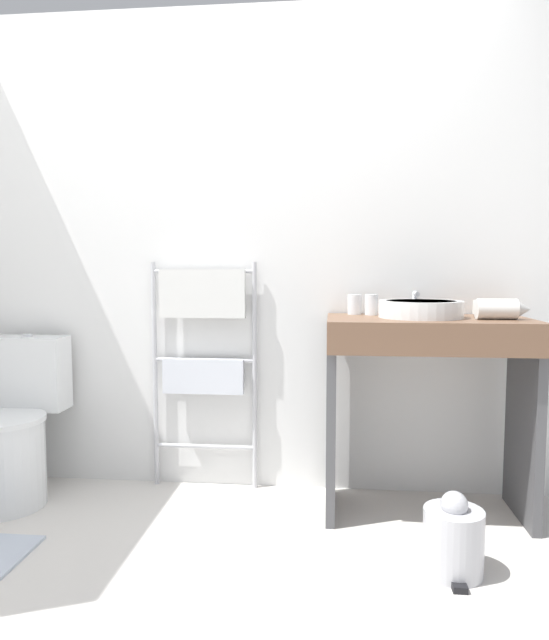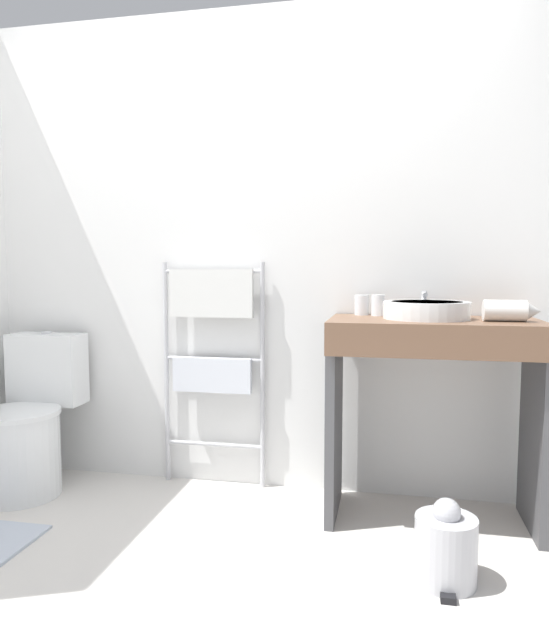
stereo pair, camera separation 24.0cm
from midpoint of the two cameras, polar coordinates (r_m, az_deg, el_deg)
ground_plane at (r=1.98m, az=-7.63°, el=-28.40°), size 12.00×12.00×0.00m
wall_back at (r=2.88m, az=0.45°, el=6.71°), size 2.98×0.12×2.35m
toilet at (r=3.05m, az=-21.42°, el=-10.10°), size 0.39×0.53×0.77m
towel_radiator at (r=2.84m, az=-3.87°, el=-1.75°), size 0.53×0.06×1.13m
vanity_counter at (r=2.57m, az=18.14°, el=-6.51°), size 0.88×0.48×0.88m
sink_basin at (r=2.56m, az=17.58°, el=0.99°), size 0.37×0.37×0.07m
faucet at (r=2.73m, az=17.23°, el=1.93°), size 0.02×0.10×0.11m
cup_near_wall at (r=2.70m, az=11.25°, el=1.48°), size 0.07×0.07×0.09m
cup_near_edge at (r=2.66m, az=12.88°, el=1.43°), size 0.06×0.06×0.10m
hair_dryer at (r=2.56m, az=24.76°, el=0.86°), size 0.22×0.19×0.09m
trash_bin at (r=2.25m, az=19.92°, el=-20.66°), size 0.21×0.25×0.30m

